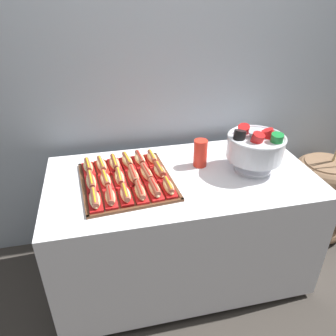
{
  "coord_description": "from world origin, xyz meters",
  "views": [
    {
      "loc": [
        -0.42,
        -1.51,
        1.71
      ],
      "look_at": [
        -0.08,
        0.0,
        0.81
      ],
      "focal_mm": 34.85,
      "sensor_mm": 36.0,
      "label": 1
    }
  ],
  "objects_px": {
    "hot_dog_5": "(169,187)",
    "hot_dog_15": "(127,161)",
    "hot_dog_9": "(133,176)",
    "hot_dog_16": "(140,160)",
    "hot_dog_2": "(125,195)",
    "punch_bowl": "(255,147)",
    "hot_dog_3": "(140,192)",
    "hot_dog_13": "(102,166)",
    "buffet_table": "(180,225)",
    "hot_dog_11": "(160,171)",
    "hot_dog_1": "(110,197)",
    "hot_dog_10": "(147,174)",
    "hot_dog_14": "(115,164)",
    "hot_dog_4": "(154,189)",
    "hot_dog_6": "(91,182)",
    "hot_dog_17": "(152,158)",
    "floor_vase": "(318,198)",
    "hot_dog_7": "(106,180)",
    "hot_dog_8": "(120,178)",
    "serving_tray": "(127,181)",
    "hot_dog_12": "(88,167)",
    "cup_stack": "(200,153)",
    "hot_dog_0": "(95,200)"
  },
  "relations": [
    {
      "from": "hot_dog_5",
      "to": "hot_dog_11",
      "type": "relative_size",
      "value": 0.99
    },
    {
      "from": "hot_dog_5",
      "to": "hot_dog_15",
      "type": "distance_m",
      "value": 0.36
    },
    {
      "from": "buffet_table",
      "to": "hot_dog_14",
      "type": "xyz_separation_m",
      "value": [
        -0.36,
        0.16,
        0.39
      ]
    },
    {
      "from": "hot_dog_3",
      "to": "hot_dog_12",
      "type": "height_order",
      "value": "hot_dog_12"
    },
    {
      "from": "hot_dog_7",
      "to": "hot_dog_10",
      "type": "height_order",
      "value": "hot_dog_10"
    },
    {
      "from": "hot_dog_16",
      "to": "hot_dog_8",
      "type": "bearing_deg",
      "value": -127.61
    },
    {
      "from": "hot_dog_1",
      "to": "hot_dog_13",
      "type": "bearing_deg",
      "value": 94.66
    },
    {
      "from": "punch_bowl",
      "to": "cup_stack",
      "type": "bearing_deg",
      "value": 157.32
    },
    {
      "from": "hot_dog_0",
      "to": "hot_dog_13",
      "type": "relative_size",
      "value": 0.98
    },
    {
      "from": "hot_dog_7",
      "to": "hot_dog_14",
      "type": "xyz_separation_m",
      "value": [
        0.06,
        0.17,
        0.0
      ]
    },
    {
      "from": "hot_dog_4",
      "to": "hot_dog_16",
      "type": "distance_m",
      "value": 0.33
    },
    {
      "from": "floor_vase",
      "to": "hot_dog_11",
      "type": "xyz_separation_m",
      "value": [
        -1.24,
        -0.17,
        0.5
      ]
    },
    {
      "from": "hot_dog_6",
      "to": "hot_dog_8",
      "type": "height_order",
      "value": "hot_dog_6"
    },
    {
      "from": "hot_dog_3",
      "to": "hot_dog_13",
      "type": "bearing_deg",
      "value": 119.11
    },
    {
      "from": "floor_vase",
      "to": "hot_dog_17",
      "type": "xyz_separation_m",
      "value": [
        -1.25,
        -0.01,
        0.49
      ]
    },
    {
      "from": "hot_dog_17",
      "to": "hot_dog_14",
      "type": "bearing_deg",
      "value": -175.34
    },
    {
      "from": "buffet_table",
      "to": "hot_dog_9",
      "type": "height_order",
      "value": "hot_dog_9"
    },
    {
      "from": "hot_dog_12",
      "to": "hot_dog_14",
      "type": "xyz_separation_m",
      "value": [
        0.15,
        0.01,
        -0.0
      ]
    },
    {
      "from": "hot_dog_10",
      "to": "hot_dog_15",
      "type": "relative_size",
      "value": 1.08
    },
    {
      "from": "hot_dog_2",
      "to": "punch_bowl",
      "type": "xyz_separation_m",
      "value": [
        0.75,
        0.14,
        0.12
      ]
    },
    {
      "from": "hot_dog_6",
      "to": "hot_dog_13",
      "type": "height_order",
      "value": "hot_dog_6"
    },
    {
      "from": "hot_dog_4",
      "to": "hot_dog_12",
      "type": "bearing_deg",
      "value": 136.94
    },
    {
      "from": "hot_dog_1",
      "to": "hot_dog_11",
      "type": "xyz_separation_m",
      "value": [
        0.29,
        0.19,
        0.0
      ]
    },
    {
      "from": "hot_dog_12",
      "to": "hot_dog_17",
      "type": "distance_m",
      "value": 0.38
    },
    {
      "from": "floor_vase",
      "to": "hot_dog_17",
      "type": "distance_m",
      "value": 1.35
    },
    {
      "from": "hot_dog_9",
      "to": "hot_dog_16",
      "type": "distance_m",
      "value": 0.18
    },
    {
      "from": "hot_dog_14",
      "to": "hot_dog_3",
      "type": "bearing_deg",
      "value": -72.53
    },
    {
      "from": "hot_dog_14",
      "to": "hot_dog_13",
      "type": "bearing_deg",
      "value": -175.34
    },
    {
      "from": "floor_vase",
      "to": "hot_dog_9",
      "type": "bearing_deg",
      "value": -172.49
    },
    {
      "from": "hot_dog_2",
      "to": "hot_dog_6",
      "type": "bearing_deg",
      "value": 136.94
    },
    {
      "from": "buffet_table",
      "to": "hot_dog_7",
      "type": "height_order",
      "value": "hot_dog_7"
    },
    {
      "from": "buffet_table",
      "to": "hot_dog_16",
      "type": "height_order",
      "value": "hot_dog_16"
    },
    {
      "from": "buffet_table",
      "to": "hot_dog_11",
      "type": "bearing_deg",
      "value": 172.34
    },
    {
      "from": "hot_dog_4",
      "to": "hot_dog_16",
      "type": "height_order",
      "value": "hot_dog_16"
    },
    {
      "from": "hot_dog_10",
      "to": "punch_bowl",
      "type": "xyz_separation_m",
      "value": [
        0.61,
        -0.04,
        0.12
      ]
    },
    {
      "from": "hot_dog_8",
      "to": "punch_bowl",
      "type": "distance_m",
      "value": 0.77
    },
    {
      "from": "hot_dog_4",
      "to": "hot_dog_6",
      "type": "xyz_separation_m",
      "value": [
        -0.31,
        0.14,
        0.0
      ]
    },
    {
      "from": "hot_dog_13",
      "to": "hot_dog_8",
      "type": "bearing_deg",
      "value": -60.89
    },
    {
      "from": "hot_dog_3",
      "to": "hot_dog_13",
      "type": "xyz_separation_m",
      "value": [
        -0.18,
        0.32,
        -0.0
      ]
    },
    {
      "from": "buffet_table",
      "to": "serving_tray",
      "type": "relative_size",
      "value": 2.68
    },
    {
      "from": "floor_vase",
      "to": "hot_dog_13",
      "type": "height_order",
      "value": "floor_vase"
    },
    {
      "from": "hot_dog_9",
      "to": "hot_dog_5",
      "type": "bearing_deg",
      "value": -43.06
    },
    {
      "from": "serving_tray",
      "to": "hot_dog_5",
      "type": "xyz_separation_m",
      "value": [
        0.2,
        -0.15,
        0.03
      ]
    },
    {
      "from": "hot_dog_16",
      "to": "hot_dog_14",
      "type": "bearing_deg",
      "value": -175.34
    },
    {
      "from": "hot_dog_11",
      "to": "hot_dog_14",
      "type": "relative_size",
      "value": 0.95
    },
    {
      "from": "punch_bowl",
      "to": "hot_dog_14",
      "type": "bearing_deg",
      "value": 166.41
    },
    {
      "from": "hot_dog_17",
      "to": "cup_stack",
      "type": "xyz_separation_m",
      "value": [
        0.27,
        -0.09,
        0.05
      ]
    },
    {
      "from": "hot_dog_17",
      "to": "hot_dog_11",
      "type": "bearing_deg",
      "value": -85.34
    },
    {
      "from": "hot_dog_10",
      "to": "hot_dog_14",
      "type": "relative_size",
      "value": 1.05
    },
    {
      "from": "hot_dog_2",
      "to": "hot_dog_13",
      "type": "relative_size",
      "value": 0.88
    }
  ]
}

